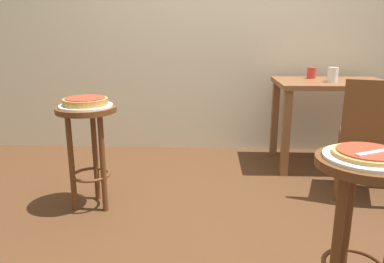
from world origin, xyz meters
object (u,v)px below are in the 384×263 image
serving_plate_middle (86,106)px  dining_table (331,97)px  wooden_chair (372,134)px  serving_plate_foreground (368,157)px  stool_middle (88,134)px  pizza_foreground (368,153)px  cup_near_edge (333,75)px  condiment_shaker (329,76)px  pizza_server_knife (379,151)px  cup_far_edge (312,73)px  stool_foreground (362,203)px  pizza_middle (86,101)px

serving_plate_middle → dining_table: (1.81, 0.90, -0.08)m
dining_table → wooden_chair: size_ratio=1.09×
serving_plate_foreground → stool_middle: size_ratio=0.48×
pizza_foreground → cup_near_edge: 1.80m
condiment_shaker → pizza_server_knife: (-0.39, -1.90, -0.06)m
stool_middle → condiment_shaker: 2.04m
serving_plate_middle → pizza_server_knife: bearing=-34.4°
cup_far_edge → wooden_chair: size_ratio=0.11×
condiment_shaker → cup_far_edge: bearing=132.1°
stool_middle → dining_table: 2.02m
serving_plate_foreground → wooden_chair: wooden_chair is taller
stool_foreground → cup_far_edge: (0.31, 2.00, 0.29)m
serving_plate_middle → cup_far_edge: 1.99m
stool_middle → serving_plate_foreground: bearing=-34.5°
serving_plate_middle → serving_plate_foreground: bearing=-34.5°
serving_plate_foreground → pizza_middle: bearing=145.5°
pizza_server_knife → dining_table: bearing=50.9°
pizza_foreground → wooden_chair: (0.52, 1.16, -0.24)m
cup_far_edge → condiment_shaker: cup_far_edge is taller
stool_foreground → pizza_foreground: 0.20m
cup_near_edge → pizza_server_knife: cup_near_edge is taller
cup_near_edge → serving_plate_middle: bearing=-155.6°
dining_table → serving_plate_middle: bearing=-153.6°
stool_middle → pizza_server_knife: pizza_server_knife is taller
serving_plate_middle → cup_near_edge: size_ratio=2.77×
stool_middle → wooden_chair: wooden_chair is taller
serving_plate_foreground → pizza_server_knife: (0.03, -0.02, 0.03)m
pizza_foreground → cup_near_edge: size_ratio=2.15×
stool_foreground → wooden_chair: 1.27m
pizza_middle → dining_table: size_ratio=0.30×
pizza_server_knife → pizza_foreground: bearing=119.6°
stool_middle → serving_plate_middle: serving_plate_middle is taller
serving_plate_middle → pizza_middle: (0.00, 0.00, 0.03)m
stool_foreground → pizza_server_knife: 0.22m
stool_middle → cup_far_edge: (1.68, 1.06, 0.29)m
serving_plate_foreground → dining_table: 1.89m
stool_foreground → dining_table: size_ratio=0.74×
pizza_foreground → stool_middle: bearing=145.5°
pizza_middle → wooden_chair: 1.92m
pizza_foreground → pizza_middle: 1.66m
cup_far_edge → cup_near_edge: bearing=-67.8°
serving_plate_middle → dining_table: dining_table is taller
pizza_middle → stool_middle: bearing=166.0°
pizza_foreground → wooden_chair: bearing=66.0°
cup_far_edge → pizza_server_knife: (-0.28, -2.02, -0.07)m
stool_middle → cup_far_edge: bearing=32.4°
dining_table → stool_foreground: bearing=-103.5°
serving_plate_middle → cup_near_edge: 1.96m
pizza_foreground → cup_near_edge: (0.41, 1.75, 0.10)m
serving_plate_foreground → pizza_foreground: size_ratio=1.26×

